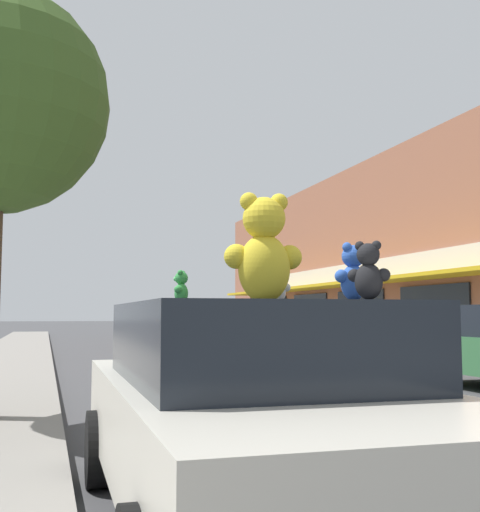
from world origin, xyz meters
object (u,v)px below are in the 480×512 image
(teddy_bear_blue, at_px, (353,273))
(plush_art_car, at_px, (250,409))
(teddy_bear_white, at_px, (277,285))
(teddy_bear_black, at_px, (369,271))
(teddy_bear_giant, at_px, (264,250))
(teddy_bear_purple, at_px, (277,289))
(teddy_bear_green, at_px, (181,288))

(teddy_bear_blue, bearing_deg, plush_art_car, -85.18)
(teddy_bear_white, height_order, teddy_bear_black, teddy_bear_black)
(teddy_bear_white, relative_size, teddy_bear_black, 0.85)
(teddy_bear_blue, xyz_separation_m, teddy_bear_black, (-0.05, -0.27, -0.01))
(teddy_bear_giant, bearing_deg, teddy_bear_purple, -108.94)
(teddy_bear_white, height_order, teddy_bear_purple, teddy_bear_purple)
(teddy_bear_giant, height_order, teddy_bear_green, teddy_bear_giant)
(plush_art_car, height_order, teddy_bear_blue, teddy_bear_blue)
(teddy_bear_white, xyz_separation_m, teddy_bear_purple, (0.28, 0.78, 0.00))
(teddy_bear_giant, xyz_separation_m, teddy_bear_blue, (0.28, -0.76, -0.20))
(teddy_bear_giant, distance_m, teddy_bear_black, 1.08)
(teddy_bear_green, bearing_deg, plush_art_car, 63.91)
(teddy_bear_green, relative_size, teddy_bear_blue, 0.74)
(teddy_bear_green, relative_size, teddy_bear_black, 0.79)
(teddy_bear_purple, bearing_deg, teddy_bear_green, 2.81)
(teddy_bear_black, distance_m, teddy_bear_purple, 2.00)
(teddy_bear_black, bearing_deg, plush_art_car, -38.10)
(teddy_bear_white, distance_m, teddy_bear_blue, 0.95)
(teddy_bear_green, distance_m, teddy_bear_black, 1.76)
(teddy_bear_purple, bearing_deg, teddy_bear_blue, 65.28)
(plush_art_car, distance_m, teddy_bear_purple, 1.31)
(teddy_bear_black, bearing_deg, teddy_bear_green, -30.45)
(plush_art_car, bearing_deg, teddy_bear_green, 128.22)
(teddy_bear_white, xyz_separation_m, teddy_bear_black, (0.08, -1.21, 0.02))
(plush_art_car, bearing_deg, teddy_bear_black, -74.03)
(plush_art_car, bearing_deg, teddy_bear_purple, 59.74)
(teddy_bear_white, bearing_deg, teddy_bear_purple, -86.59)
(plush_art_car, height_order, teddy_bear_white, teddy_bear_white)
(plush_art_car, distance_m, teddy_bear_white, 0.88)
(teddy_bear_giant, relative_size, teddy_bear_black, 2.38)
(teddy_bear_giant, distance_m, teddy_bear_purple, 1.08)
(teddy_bear_green, bearing_deg, teddy_bear_giant, 63.65)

